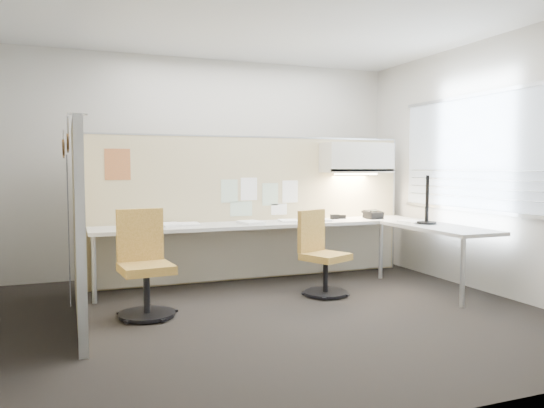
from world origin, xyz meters
name	(u,v)px	position (x,y,z in m)	size (l,w,h in m)	color
floor	(252,317)	(0.00, 0.00, -0.01)	(5.50, 4.50, 0.01)	black
ceiling	(251,9)	(0.00, 0.00, 2.80)	(5.50, 4.50, 0.01)	white
wall_back	(196,166)	(0.00, 2.25, 1.40)	(5.50, 0.02, 2.80)	beige
wall_front	(392,165)	(0.00, -2.25, 1.40)	(5.50, 0.02, 2.80)	beige
wall_right	(488,166)	(2.75, 0.00, 1.40)	(0.02, 4.50, 2.80)	beige
window_pane	(486,152)	(2.73, 0.00, 1.55)	(0.01, 2.80, 1.30)	#A5B3C0
partition_back	(252,209)	(0.55, 1.60, 0.88)	(4.10, 0.06, 1.75)	#C3B487
partition_left	(78,224)	(-1.50, 0.50, 0.88)	(0.06, 2.20, 1.75)	#C3B487
desk	(295,234)	(0.93, 1.13, 0.60)	(4.00, 2.07, 0.73)	beige
overhead_bin	(356,158)	(1.90, 1.39, 1.51)	(0.90, 0.36, 0.38)	beige
task_light_strip	(356,174)	(1.90, 1.39, 1.30)	(0.60, 0.06, 0.02)	#FFEABF
pinned_papers	(259,196)	(0.63, 1.57, 1.03)	(1.01, 0.00, 0.47)	#8CBF8C
poster	(118,164)	(-1.05, 1.57, 1.42)	(0.28, 0.00, 0.35)	orange
chair_left	(144,267)	(-0.93, 0.38, 0.46)	(0.52, 0.53, 0.98)	black
chair_right	(321,256)	(0.98, 0.53, 0.42)	(0.56, 0.57, 0.90)	black
monitor	(427,196)	(2.30, 0.46, 1.05)	(0.34, 0.45, 0.56)	black
phone	(373,215)	(2.05, 1.22, 0.78)	(0.23, 0.21, 0.12)	black
stapler	(340,217)	(1.67, 1.37, 0.76)	(0.14, 0.04, 0.05)	black
tape_dispenser	(335,217)	(1.58, 1.35, 0.76)	(0.10, 0.06, 0.06)	black
coat_hook	(67,164)	(-1.58, -0.46, 1.41)	(0.18, 0.47, 1.40)	silver
paper_stack_0	(133,227)	(-0.93, 1.25, 0.74)	(0.23, 0.30, 0.03)	white
paper_stack_1	(189,224)	(-0.30, 1.33, 0.74)	(0.23, 0.30, 0.02)	white
paper_stack_2	(251,223)	(0.39, 1.18, 0.75)	(0.23, 0.30, 0.03)	white
paper_stack_3	(289,221)	(0.93, 1.30, 0.74)	(0.23, 0.30, 0.02)	white
paper_stack_4	(318,220)	(1.28, 1.24, 0.74)	(0.23, 0.30, 0.02)	white
paper_stack_5	(413,222)	(2.26, 0.66, 0.74)	(0.23, 0.30, 0.02)	white
paper_stack_6	(171,224)	(-0.50, 1.35, 0.74)	(0.23, 0.30, 0.03)	white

